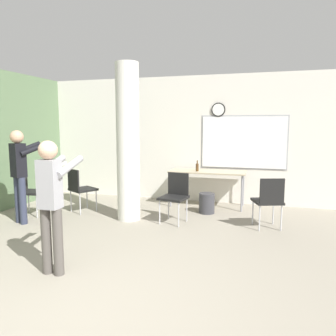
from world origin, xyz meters
name	(u,v)px	position (x,y,z in m)	size (l,w,h in m)	color
ground_plane	(66,329)	(0.00, 0.00, 0.00)	(24.00, 24.00, 0.00)	gray
wall_back	(194,139)	(0.02, 5.06, 1.40)	(8.00, 0.15, 2.80)	silver
support_pillar	(128,143)	(-0.79, 3.20, 1.40)	(0.41, 0.41, 2.80)	silver
folding_table	(207,174)	(0.42, 4.57, 0.70)	(1.59, 0.63, 0.76)	tan
bottle_on_table	(197,167)	(0.22, 4.46, 0.85)	(0.06, 0.06, 0.23)	#4C3319
waste_bin	(207,203)	(0.51, 4.01, 0.20)	(0.31, 0.31, 0.39)	#38383D
chair_mid_room	(269,199)	(1.65, 3.31, 0.51)	(0.56, 0.56, 0.87)	black
chair_by_left_wall	(28,189)	(-2.74, 2.92, 0.51)	(0.51, 0.51, 0.87)	black
chair_near_pillar	(80,187)	(-1.90, 3.37, 0.51)	(0.60, 0.60, 0.87)	black
chair_table_front	(175,194)	(0.07, 3.27, 0.51)	(0.51, 0.51, 0.87)	black
person_watching_back	(20,169)	(-2.50, 2.46, 0.96)	(0.52, 0.65, 1.63)	#2D3347
person_playing_front	(51,197)	(-0.75, 0.90, 0.91)	(0.33, 0.61, 1.54)	#514C47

